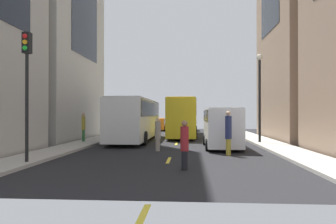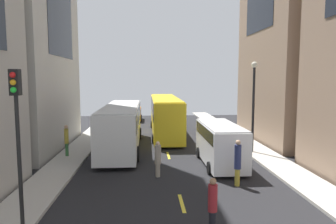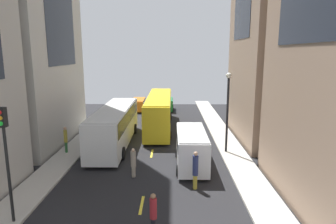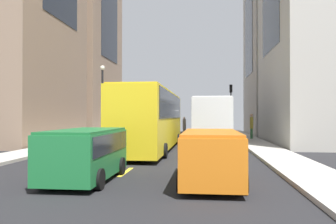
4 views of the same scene
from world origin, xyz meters
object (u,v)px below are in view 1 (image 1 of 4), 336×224
(car_orange_0, at_px, (159,123))
(pedestrian_waiting_curb, at_px, (83,126))
(pedestrian_crossing_mid, at_px, (184,143))
(pedestrian_walking_far, at_px, (228,132))
(pedestrian_crossing_near, at_px, (158,133))
(car_green_1, at_px, (189,123))
(city_bus_white, at_px, (136,116))
(delivery_van_white, at_px, (222,124))
(streetcar_yellow, at_px, (183,115))
(traffic_light_near_corner, at_px, (27,71))

(car_orange_0, bearing_deg, pedestrian_waiting_curb, -101.43)
(pedestrian_waiting_curb, relative_size, pedestrian_crossing_mid, 1.09)
(pedestrian_walking_far, height_order, pedestrian_crossing_near, pedestrian_walking_far)
(pedestrian_crossing_near, relative_size, pedestrian_crossing_mid, 1.02)
(car_green_1, bearing_deg, car_orange_0, -179.52)
(car_orange_0, xyz_separation_m, pedestrian_crossing_near, (2.24, -23.23, 0.08))
(city_bus_white, relative_size, car_green_1, 2.98)
(delivery_van_white, bearing_deg, streetcar_yellow, 104.21)
(traffic_light_near_corner, bearing_deg, delivery_van_white, 40.49)
(car_orange_0, bearing_deg, delivery_van_white, -73.69)
(delivery_van_white, xyz_separation_m, pedestrian_crossing_mid, (-2.25, -8.36, -0.48))
(car_green_1, bearing_deg, pedestrian_crossing_near, -94.43)
(pedestrian_walking_far, height_order, pedestrian_waiting_curb, pedestrian_walking_far)
(city_bus_white, xyz_separation_m, traffic_light_near_corner, (-2.56, -12.63, 2.02))
(delivery_van_white, xyz_separation_m, car_green_1, (-2.15, 21.17, -0.53))
(pedestrian_crossing_mid, distance_m, traffic_light_near_corner, 7.43)
(pedestrian_waiting_curb, bearing_deg, pedestrian_crossing_mid, 146.62)
(delivery_van_white, relative_size, car_orange_0, 1.35)
(streetcar_yellow, relative_size, traffic_light_near_corner, 2.43)
(delivery_van_white, distance_m, car_orange_0, 22.03)
(pedestrian_waiting_curb, height_order, traffic_light_near_corner, traffic_light_near_corner)
(car_orange_0, xyz_separation_m, pedestrian_crossing_mid, (3.93, -29.50, 0.08))
(pedestrian_crossing_near, bearing_deg, delivery_van_white, 145.45)
(pedestrian_walking_far, xyz_separation_m, pedestrian_crossing_near, (-3.94, 1.70, -0.22))
(pedestrian_waiting_curb, xyz_separation_m, traffic_light_near_corner, (0.96, -10.08, 2.70))
(car_orange_0, distance_m, car_green_1, 4.04)
(streetcar_yellow, relative_size, car_orange_0, 3.06)
(car_green_1, bearing_deg, traffic_light_near_corner, -103.39)
(pedestrian_walking_far, xyz_separation_m, pedestrian_crossing_mid, (-2.24, -4.56, -0.22))
(streetcar_yellow, bearing_deg, traffic_light_near_corner, -108.43)
(streetcar_yellow, bearing_deg, pedestrian_waiting_curb, -129.82)
(city_bus_white, distance_m, pedestrian_walking_far, 10.87)
(pedestrian_crossing_near, relative_size, traffic_light_near_corner, 0.36)
(pedestrian_walking_far, bearing_deg, traffic_light_near_corner, 153.50)
(streetcar_yellow, bearing_deg, pedestrian_crossing_mid, -88.43)
(car_green_1, relative_size, pedestrian_crossing_near, 2.06)
(car_green_1, distance_m, pedestrian_waiting_curb, 20.36)
(streetcar_yellow, distance_m, pedestrian_waiting_curb, 11.26)
(delivery_van_white, height_order, traffic_light_near_corner, traffic_light_near_corner)
(car_orange_0, distance_m, pedestrian_crossing_near, 23.34)
(streetcar_yellow, distance_m, car_orange_0, 10.75)
(car_green_1, height_order, traffic_light_near_corner, traffic_light_near_corner)
(pedestrian_walking_far, bearing_deg, pedestrian_crossing_near, 106.70)
(delivery_van_white, bearing_deg, car_green_1, 95.79)
(city_bus_white, bearing_deg, streetcar_yellow, 58.89)
(delivery_van_white, distance_m, pedestrian_walking_far, 3.80)
(pedestrian_crossing_mid, bearing_deg, car_orange_0, 139.52)
(delivery_van_white, bearing_deg, city_bus_white, 142.68)
(city_bus_white, height_order, car_green_1, city_bus_white)
(streetcar_yellow, bearing_deg, car_green_1, 86.40)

